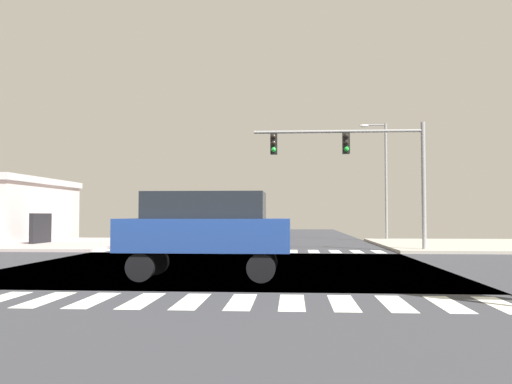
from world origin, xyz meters
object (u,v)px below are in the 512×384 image
at_px(suv_nearside_1, 205,227).
at_px(sedan_inner_3, 245,221).
at_px(suv_trailing_3, 238,219).
at_px(street_lamp, 382,170).
at_px(traffic_signal_mast, 354,155).
at_px(sedan_leading_2, 162,226).

distance_m(suv_nearside_1, sedan_inner_3, 33.62).
bearing_deg(suv_trailing_3, sedan_inner_3, -90.00).
distance_m(suv_trailing_3, sedan_inner_3, 6.62).
distance_m(street_lamp, suv_trailing_3, 12.24).
xyz_separation_m(suv_trailing_3, sedan_inner_3, (0.00, 6.62, -0.28)).
bearing_deg(sedan_inner_3, suv_nearside_1, 93.24).
bearing_deg(suv_trailing_3, suv_nearside_1, 94.04).
height_order(traffic_signal_mast, sedan_leading_2, traffic_signal_mast).
relative_size(street_lamp, sedan_inner_3, 1.80).
height_order(suv_trailing_3, sedan_inner_3, suv_trailing_3).
height_order(traffic_signal_mast, suv_trailing_3, traffic_signal_mast).
bearing_deg(sedan_leading_2, street_lamp, -155.37).
bearing_deg(suv_nearside_1, sedan_leading_2, 18.23).
distance_m(street_lamp, sedan_leading_2, 14.88).
bearing_deg(traffic_signal_mast, suv_nearside_1, -116.11).
distance_m(street_lamp, suv_nearside_1, 22.71).
height_order(traffic_signal_mast, street_lamp, street_lamp).
height_order(street_lamp, suv_nearside_1, street_lamp).
bearing_deg(street_lamp, sedan_leading_2, -155.37).
relative_size(traffic_signal_mast, sedan_inner_3, 1.86).
distance_m(sedan_leading_2, suv_trailing_3, 12.43).
bearing_deg(traffic_signal_mast, street_lamp, 73.64).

